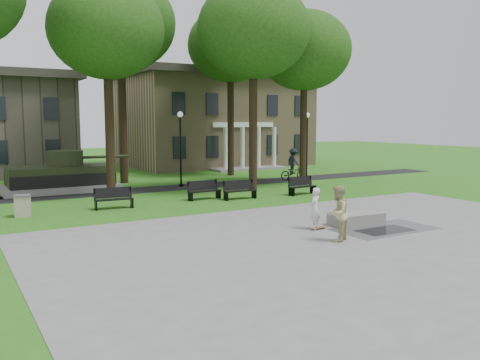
% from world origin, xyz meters
% --- Properties ---
extents(ground, '(120.00, 120.00, 0.00)m').
position_xyz_m(ground, '(0.00, 0.00, 0.00)').
color(ground, '#276016').
rests_on(ground, ground).
extents(plaza, '(22.00, 16.00, 0.02)m').
position_xyz_m(plaza, '(0.00, -5.00, 0.01)').
color(plaza, gray).
rests_on(plaza, ground).
extents(footpath, '(44.00, 2.60, 0.01)m').
position_xyz_m(footpath, '(0.00, 12.00, 0.01)').
color(footpath, black).
rests_on(footpath, ground).
extents(building_right, '(17.00, 12.00, 8.60)m').
position_xyz_m(building_right, '(10.00, 26.00, 4.34)').
color(building_right, '#9E8460').
rests_on(building_right, ground).
extents(tree_1, '(6.20, 6.20, 11.63)m').
position_xyz_m(tree_1, '(-4.50, 10.50, 8.95)').
color(tree_1, black).
rests_on(tree_1, ground).
extents(tree_2, '(6.60, 6.60, 12.16)m').
position_xyz_m(tree_2, '(3.50, 8.50, 9.32)').
color(tree_2, black).
rests_on(tree_2, ground).
extents(tree_3, '(6.00, 6.00, 11.19)m').
position_xyz_m(tree_3, '(8.00, 9.50, 8.60)').
color(tree_3, black).
rests_on(tree_3, ground).
extents(tree_4, '(7.20, 7.20, 13.50)m').
position_xyz_m(tree_4, '(-2.00, 16.00, 10.39)').
color(tree_4, black).
rests_on(tree_4, ground).
extents(tree_5, '(6.40, 6.40, 12.44)m').
position_xyz_m(tree_5, '(6.50, 16.50, 9.67)').
color(tree_5, black).
rests_on(tree_5, ground).
extents(lamp_mid, '(0.36, 0.36, 4.73)m').
position_xyz_m(lamp_mid, '(0.50, 12.30, 2.79)').
color(lamp_mid, black).
rests_on(lamp_mid, ground).
extents(lamp_right, '(0.36, 0.36, 4.73)m').
position_xyz_m(lamp_right, '(10.50, 12.30, 2.79)').
color(lamp_right, black).
rests_on(lamp_right, ground).
extents(tank_monument, '(7.45, 3.40, 2.40)m').
position_xyz_m(tank_monument, '(-6.46, 14.00, 0.86)').
color(tank_monument, gray).
rests_on(tank_monument, ground).
extents(puddle, '(2.20, 1.20, 0.00)m').
position_xyz_m(puddle, '(1.88, -3.59, 0.02)').
color(puddle, black).
rests_on(puddle, plaza).
extents(concrete_block, '(2.28, 1.20, 0.45)m').
position_xyz_m(concrete_block, '(1.75, -2.17, 0.24)').
color(concrete_block, gray).
rests_on(concrete_block, plaza).
extents(skateboard, '(0.79, 0.25, 0.07)m').
position_xyz_m(skateboard, '(-0.16, -2.15, 0.06)').
color(skateboard, brown).
rests_on(skateboard, plaza).
extents(skateboarder, '(0.70, 0.63, 1.60)m').
position_xyz_m(skateboarder, '(-0.26, -2.00, 0.82)').
color(skateboarder, silver).
rests_on(skateboarder, plaza).
extents(friend_watching, '(1.19, 1.12, 1.95)m').
position_xyz_m(friend_watching, '(-0.83, -3.96, 0.99)').
color(friend_watching, tan).
rests_on(friend_watching, plaza).
extents(cyclist, '(2.04, 1.15, 2.23)m').
position_xyz_m(cyclist, '(8.73, 11.56, 0.91)').
color(cyclist, black).
rests_on(cyclist, ground).
extents(park_bench_0, '(1.83, 0.66, 1.00)m').
position_xyz_m(park_bench_0, '(-5.57, 6.51, 0.52)').
color(park_bench_0, black).
rests_on(park_bench_0, ground).
extents(park_bench_1, '(1.82, 0.63, 1.00)m').
position_xyz_m(park_bench_1, '(-0.60, 6.86, 0.52)').
color(park_bench_1, black).
rests_on(park_bench_1, ground).
extents(park_bench_2, '(1.82, 0.59, 1.00)m').
position_xyz_m(park_bench_2, '(1.08, 6.00, 0.52)').
color(park_bench_2, black).
rests_on(park_bench_2, ground).
extents(park_bench_3, '(1.84, 0.75, 1.00)m').
position_xyz_m(park_bench_3, '(5.00, 5.68, 0.52)').
color(park_bench_3, black).
rests_on(park_bench_3, ground).
extents(trash_bin, '(0.82, 0.82, 0.96)m').
position_xyz_m(trash_bin, '(-9.57, 6.51, 0.49)').
color(trash_bin, '#A59D87').
rests_on(trash_bin, ground).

